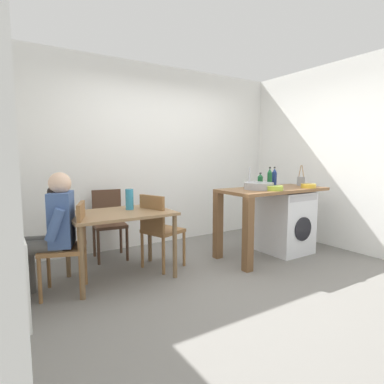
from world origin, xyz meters
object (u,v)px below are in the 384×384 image
Objects in this scene: seated_person at (52,227)px; washing_machine at (285,222)px; bottle_squat_brown at (270,178)px; bottle_tall_green at (260,180)px; colander at (308,186)px; vase at (129,199)px; chair_person_seat at (71,243)px; dining_table at (120,221)px; chair_spare_by_wall at (109,220)px; chair_opposite at (159,227)px; bottle_clear_small at (274,177)px; utensil_crock at (301,181)px; mixing_bowl at (274,188)px.

washing_machine is at bearing -75.13° from seated_person.
washing_machine is at bearing -49.83° from bottle_squat_brown.
colander is (0.46, -0.45, -0.06)m from bottle_tall_green.
bottle_squat_brown is 1.17× the size of vase.
dining_table is at bearing -57.39° from chair_person_seat.
bottle_squat_brown reaches higher than chair_spare_by_wall.
dining_table is 4.62× the size of vase.
chair_spare_by_wall is 0.75× the size of seated_person.
bottle_tall_green is at bearing -2.62° from dining_table.
bottle_tall_green is (2.01, -0.09, 0.37)m from dining_table.
chair_person_seat is at bearing -100.25° from chair_opposite.
vase reaches higher than chair_spare_by_wall.
seated_person reaches higher than washing_machine.
bottle_squat_brown is (2.02, -0.93, 0.54)m from chair_spare_by_wall.
bottle_clear_small is (0.24, -0.03, 0.04)m from bottle_tall_green.
bottle_clear_small is at bearing 116.99° from colander.
bottle_clear_small is (0.12, 0.03, -0.00)m from bottle_squat_brown.
colander is at bearing -123.70° from utensil_crock.
utensil_crock is 1.26× the size of vase.
chair_spare_by_wall is (0.11, 0.77, -0.14)m from dining_table.
seated_person is at bearing 178.36° from bottle_squat_brown.
chair_spare_by_wall is at bearing 93.49° from vase.
dining_table is 3.97× the size of bottle_clear_small.
vase is at bearing -121.24° from chair_opposite.
bottle_clear_small is 0.42m from utensil_crock.
bottle_clear_small is at bearing 66.50° from chair_opposite.
chair_opposite is 1.62m from bottle_tall_green.
bottle_clear_small is 1.28× the size of mixing_bowl.
dining_table is 2.18m from bottle_squat_brown.
utensil_crock reaches higher than chair_opposite.
chair_opposite is 1.00× the size of chair_spare_by_wall.
vase is at bearing 168.67° from washing_machine.
bottle_tall_green is at bearing -5.88° from vase.
mixing_bowl is at bearing -129.19° from bottle_squat_brown.
bottle_tall_green is 0.84× the size of vase.
mixing_bowl is at bearing 49.17° from chair_opposite.
vase reaches higher than chair_person_seat.
dining_table is 1.22× the size of chair_person_seat.
utensil_crock is at bearing -20.80° from bottle_clear_small.
bottle_squat_brown is 0.93× the size of utensil_crock.
utensil_crock is at bearing -16.02° from bottle_tall_green.
seated_person and bottle_squat_brown have the same top height.
chair_person_seat is 1.05× the size of washing_machine.
washing_machine is 2.87× the size of utensil_crock.
chair_opposite is at bearing 3.13° from dining_table.
bottle_tall_green is 0.92× the size of mixing_bowl.
vase is at bearing 159.59° from mixing_bowl.
dining_table is at bearing -146.31° from vase.
bottle_squat_brown is (2.13, -0.15, 0.40)m from dining_table.
mixing_bowl is at bearing -79.75° from chair_person_seat.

